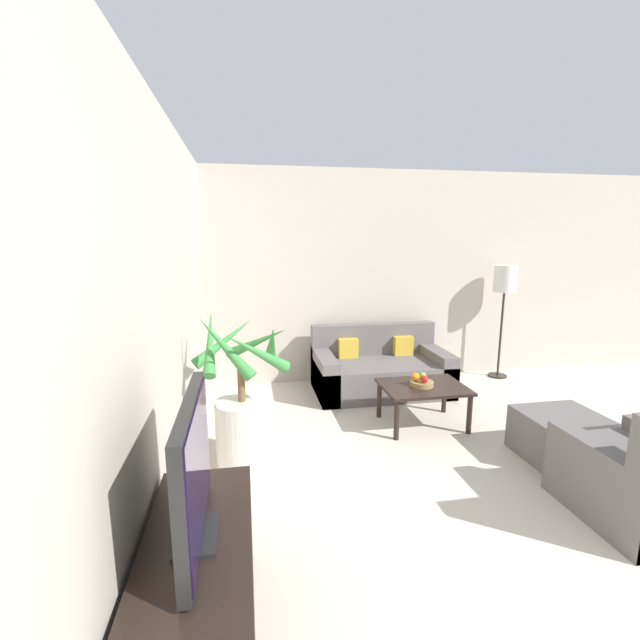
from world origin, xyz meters
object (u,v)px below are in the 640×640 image
Objects in this scene: apple_red at (424,379)px; tv_console at (200,594)px; potted_palm at (243,410)px; sofa_loveseat at (380,370)px; ottoman at (559,435)px; television at (194,472)px; fruit_bowl at (422,384)px; orange_fruit at (415,377)px; apple_green at (422,376)px; coffee_table at (423,391)px; floor_lamp at (505,285)px.

tv_console is at bearing -133.67° from apple_red.
potted_palm is 17.85× the size of apple_red.
sofa_loveseat is (1.83, 3.10, -0.03)m from tv_console.
ottoman is (0.92, -0.74, -0.31)m from apple_red.
television is 3.47× the size of fruit_bowl.
apple_red is at bearing 141.11° from ottoman.
orange_fruit reaches higher than fruit_bowl.
coffee_table is at bearing -96.36° from apple_green.
floor_lamp is at bearing 43.03° from tv_console.
floor_lamp reaches higher than sofa_loveseat.
floor_lamp reaches higher than tv_console.
orange_fruit is (-1.71, -1.24, -0.74)m from floor_lamp.
orange_fruit is 1.31m from ottoman.
coffee_table is 3.58× the size of fruit_bowl.
sofa_loveseat is at bearing 97.18° from apple_green.
potted_palm reaches higher than fruit_bowl.
apple_green is (0.00, 0.04, 0.14)m from coffee_table.
sofa_loveseat reaches higher than ottoman.
television is 0.97× the size of coffee_table.
apple_green reaches higher than coffee_table.
potted_palm is 0.87× the size of floor_lamp.
potted_palm is 1.75m from orange_fruit.
ottoman is (-0.74, -2.06, -1.05)m from floor_lamp.
sofa_loveseat is at bearing 41.42° from potted_palm.
floor_lamp is at bearing 37.55° from fruit_bowl.
fruit_bowl is at bearing 139.40° from ottoman.
tv_console is 3.13m from ottoman.
orange_fruit is 0.13× the size of ottoman.
coffee_table is (1.76, 0.44, -0.10)m from potted_palm.
tv_console reaches higher than coffee_table.
potted_palm is 15.82× the size of orange_fruit.
floor_lamp reaches higher than fruit_bowl.
television reaches higher than sofa_loveseat.
apple_red is 0.11× the size of ottoman.
tv_console reaches higher than fruit_bowl.
fruit_bowl is at bearing 13.84° from potted_palm.
floor_lamp is 20.56× the size of apple_red.
television is 4.92m from floor_lamp.
orange_fruit is at bearing -165.24° from apple_green.
sofa_loveseat reaches higher than apple_red.
orange_fruit is (1.87, 2.10, -0.38)m from television.
coffee_table is 0.17m from orange_fruit.
orange_fruit reaches higher than coffee_table.
television is 2.91m from apple_green.
apple_green is at bearing 83.64° from coffee_table.
tv_console is 2.84m from fruit_bowl.
sofa_loveseat is 6.96× the size of fruit_bowl.
fruit_bowl is 2.77× the size of orange_fruit.
apple_red is (-1.65, -1.32, -0.75)m from floor_lamp.
apple_red is 1.21m from ottoman.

